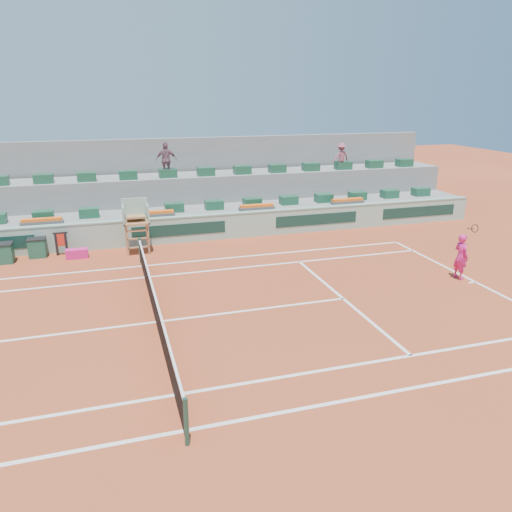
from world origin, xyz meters
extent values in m
plane|color=#98391D|center=(0.00, 0.00, 0.00)|extent=(90.00, 90.00, 0.00)
cube|color=gray|center=(0.00, 10.70, 0.60)|extent=(36.00, 4.00, 1.20)
cube|color=gray|center=(0.00, 12.30, 1.30)|extent=(36.00, 2.40, 2.60)
cube|color=gray|center=(0.00, 13.90, 2.20)|extent=(36.00, 0.40, 4.40)
cube|color=#DD1C7B|center=(-2.58, 7.37, 0.20)|extent=(0.91, 0.41, 0.41)
imported|color=#7C5360|center=(1.95, 11.61, 3.50)|extent=(1.09, 0.51, 1.81)
imported|color=#92495A|center=(11.76, 11.53, 3.35)|extent=(1.05, 0.72, 1.50)
cube|color=white|center=(11.88, 0.00, 0.01)|extent=(0.12, 10.97, 0.01)
cube|color=white|center=(0.00, -5.49, 0.01)|extent=(23.77, 0.12, 0.01)
cube|color=white|center=(0.00, 5.49, 0.01)|extent=(23.77, 0.12, 0.01)
cube|color=white|center=(0.00, -4.12, 0.01)|extent=(23.77, 0.12, 0.01)
cube|color=white|center=(0.00, 4.12, 0.01)|extent=(23.77, 0.12, 0.01)
cube|color=white|center=(6.40, 0.00, 0.01)|extent=(0.12, 8.23, 0.01)
cube|color=white|center=(0.00, 0.00, 0.01)|extent=(12.80, 0.12, 0.01)
cube|color=white|center=(11.73, 0.00, 0.01)|extent=(0.30, 0.12, 0.01)
cube|color=black|center=(0.00, 0.00, 0.46)|extent=(0.03, 11.87, 0.92)
cube|color=white|center=(0.00, 0.00, 0.95)|extent=(0.06, 11.87, 0.07)
cylinder|color=#1B4030|center=(0.00, -5.94, 0.55)|extent=(0.10, 0.10, 1.10)
cylinder|color=#1B4030|center=(0.00, 5.94, 0.55)|extent=(0.10, 0.10, 1.10)
cube|color=#8EB39F|center=(0.00, 8.50, 0.60)|extent=(36.00, 0.30, 1.20)
cube|color=#7CA692|center=(0.00, 8.50, 1.23)|extent=(36.00, 0.34, 0.06)
cube|color=#12322A|center=(2.00, 8.34, 0.65)|extent=(4.40, 0.02, 0.56)
cube|color=#12322A|center=(9.00, 8.34, 0.65)|extent=(4.40, 0.02, 0.56)
cube|color=#12322A|center=(15.00, 8.34, 0.65)|extent=(4.40, 0.02, 0.56)
cube|color=#9A643A|center=(-0.45, 7.05, 0.68)|extent=(0.08, 0.08, 1.35)
cube|color=#9A643A|center=(0.45, 7.05, 0.68)|extent=(0.08, 0.08, 1.35)
cube|color=#9A643A|center=(-0.45, 7.75, 0.68)|extent=(0.08, 0.08, 1.35)
cube|color=#9A643A|center=(0.45, 7.75, 0.68)|extent=(0.08, 0.08, 1.35)
cube|color=#9A643A|center=(0.00, 7.40, 1.39)|extent=(1.10, 0.90, 0.08)
cube|color=#8EB39F|center=(0.00, 7.78, 1.90)|extent=(1.10, 0.08, 1.00)
cube|color=#8EB39F|center=(-0.52, 7.40, 1.75)|extent=(0.06, 0.90, 0.80)
cube|color=#8EB39F|center=(0.52, 7.40, 1.75)|extent=(0.06, 0.90, 0.80)
cube|color=#9A643A|center=(0.00, 7.50, 1.63)|extent=(0.80, 0.60, 0.08)
cube|color=#9A643A|center=(0.00, 7.05, 0.35)|extent=(0.90, 0.08, 0.06)
cube|color=#9A643A|center=(0.00, 7.05, 0.75)|extent=(0.90, 0.08, 0.06)
cube|color=#9A643A|center=(0.00, 7.05, 1.10)|extent=(0.90, 0.08, 0.06)
cube|color=#194D32|center=(-4.00, 9.80, 1.42)|extent=(0.90, 0.60, 0.44)
cube|color=#194D32|center=(-2.00, 9.80, 1.42)|extent=(0.90, 0.60, 0.44)
cube|color=#194D32|center=(0.00, 9.80, 1.42)|extent=(0.90, 0.60, 0.44)
cube|color=#194D32|center=(2.00, 9.80, 1.42)|extent=(0.90, 0.60, 0.44)
cube|color=#194D32|center=(4.00, 9.80, 1.42)|extent=(0.90, 0.60, 0.44)
cube|color=#194D32|center=(6.00, 9.80, 1.42)|extent=(0.90, 0.60, 0.44)
cube|color=#194D32|center=(8.00, 9.80, 1.42)|extent=(0.90, 0.60, 0.44)
cube|color=#194D32|center=(10.00, 9.80, 1.42)|extent=(0.90, 0.60, 0.44)
cube|color=#194D32|center=(12.00, 9.80, 1.42)|extent=(0.90, 0.60, 0.44)
cube|color=#194D32|center=(14.00, 9.80, 1.42)|extent=(0.90, 0.60, 0.44)
cube|color=#194D32|center=(16.00, 9.80, 1.42)|extent=(0.90, 0.60, 0.44)
cube|color=#194D32|center=(-4.00, 11.70, 2.82)|extent=(0.90, 0.60, 0.44)
cube|color=#194D32|center=(-2.00, 11.70, 2.82)|extent=(0.90, 0.60, 0.44)
cube|color=#194D32|center=(0.00, 11.70, 2.82)|extent=(0.90, 0.60, 0.44)
cube|color=#194D32|center=(2.00, 11.70, 2.82)|extent=(0.90, 0.60, 0.44)
cube|color=#194D32|center=(4.00, 11.70, 2.82)|extent=(0.90, 0.60, 0.44)
cube|color=#194D32|center=(6.00, 11.70, 2.82)|extent=(0.90, 0.60, 0.44)
cube|color=#194D32|center=(8.00, 11.70, 2.82)|extent=(0.90, 0.60, 0.44)
cube|color=#194D32|center=(10.00, 11.70, 2.82)|extent=(0.90, 0.60, 0.44)
cube|color=#194D32|center=(12.00, 11.70, 2.82)|extent=(0.90, 0.60, 0.44)
cube|color=#194D32|center=(14.00, 11.70, 2.82)|extent=(0.90, 0.60, 0.44)
cube|color=#194D32|center=(16.00, 11.70, 2.82)|extent=(0.90, 0.60, 0.44)
cube|color=#4F4F4F|center=(-4.00, 9.00, 1.28)|extent=(1.80, 0.36, 0.16)
cube|color=#F65B14|center=(-4.00, 9.00, 1.42)|extent=(1.70, 0.32, 0.12)
cube|color=#4F4F4F|center=(1.00, 9.00, 1.28)|extent=(1.80, 0.36, 0.16)
cube|color=#F65B14|center=(1.00, 9.00, 1.42)|extent=(1.70, 0.32, 0.12)
cube|color=#4F4F4F|center=(6.00, 9.00, 1.28)|extent=(1.80, 0.36, 0.16)
cube|color=#F65B14|center=(6.00, 9.00, 1.42)|extent=(1.70, 0.32, 0.12)
cube|color=#4F4F4F|center=(11.00, 9.00, 1.28)|extent=(1.80, 0.36, 0.16)
cube|color=#F65B14|center=(11.00, 9.00, 1.42)|extent=(1.70, 0.32, 0.12)
cube|color=#194C38|center=(-4.21, 8.04, 0.40)|extent=(0.70, 0.60, 0.80)
cube|color=black|center=(-4.21, 8.04, 0.82)|extent=(0.74, 0.64, 0.04)
cube|color=#194C38|center=(-5.50, 7.62, 0.40)|extent=(0.79, 0.68, 0.80)
cube|color=black|center=(-5.50, 7.62, 0.82)|extent=(0.84, 0.72, 0.04)
cube|color=black|center=(-3.42, 8.02, 0.50)|extent=(0.10, 0.10, 1.00)
cube|color=black|center=(-3.02, 8.02, 0.50)|extent=(0.10, 0.10, 1.00)
cube|color=black|center=(-3.22, 8.02, 1.00)|extent=(0.60, 0.08, 0.06)
cube|color=red|center=(-3.22, 8.00, 0.70)|extent=(0.44, 0.04, 0.56)
imported|color=#DD1C7B|center=(11.52, 0.53, 0.88)|extent=(0.47, 0.68, 1.76)
cylinder|color=black|center=(11.52, 0.23, 2.05)|extent=(0.03, 0.35, 0.09)
torus|color=black|center=(11.52, 0.01, 2.12)|extent=(0.31, 0.08, 0.31)
camera|label=1|loc=(-1.10, -14.38, 6.79)|focal=35.00mm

